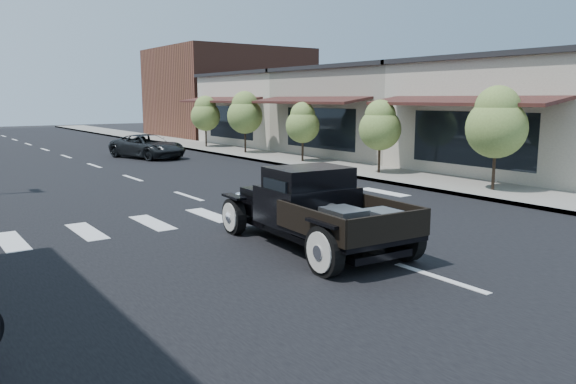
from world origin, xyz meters
TOP-DOWN VIEW (x-y plane):
  - ground at (0.00, 0.00)m, footprint 120.00×120.00m
  - road at (0.00, 15.00)m, footprint 14.00×80.00m
  - road_markings at (0.00, 10.00)m, footprint 12.00×60.00m
  - sidewalk_right at (8.50, 15.00)m, footprint 3.00×80.00m
  - storefront_near at (15.00, 4.00)m, footprint 10.00×9.00m
  - storefront_mid at (15.00, 13.00)m, footprint 10.00×9.00m
  - storefront_far at (15.00, 22.00)m, footprint 10.00×9.00m
  - far_building_right at (15.50, 32.00)m, footprint 11.00×10.00m
  - small_tree_a at (8.30, 1.77)m, footprint 1.93×1.93m
  - small_tree_b at (8.30, 7.00)m, footprint 1.66×1.66m
  - small_tree_c at (8.30, 12.11)m, footprint 1.60×1.60m
  - small_tree_d at (8.30, 17.36)m, footprint 1.92×1.92m
  - small_tree_e at (8.30, 22.05)m, footprint 1.79×1.79m
  - hotrod_pickup at (-0.51, -0.12)m, footprint 2.61×5.07m
  - second_car at (3.29, 18.80)m, footprint 3.19×4.80m

SIDE VIEW (x-z plane):
  - ground at x=0.00m, z-range 0.00..0.00m
  - road_markings at x=0.00m, z-range -0.03..0.03m
  - road at x=0.00m, z-range 0.00..0.02m
  - sidewalk_right at x=8.50m, z-range 0.00..0.15m
  - second_car at x=3.29m, z-range 0.00..1.22m
  - hotrod_pickup at x=-0.51m, z-range 0.00..1.71m
  - small_tree_c at x=8.30m, z-range 0.15..2.81m
  - small_tree_b at x=8.30m, z-range 0.15..2.92m
  - small_tree_e at x=8.30m, z-range 0.15..3.13m
  - small_tree_d at x=8.30m, z-range 0.15..3.35m
  - small_tree_a at x=8.30m, z-range 0.15..3.36m
  - storefront_near at x=15.00m, z-range 0.00..4.50m
  - storefront_mid at x=15.00m, z-range 0.00..4.50m
  - storefront_far at x=15.00m, z-range 0.00..4.50m
  - far_building_right at x=15.50m, z-range 0.00..7.00m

